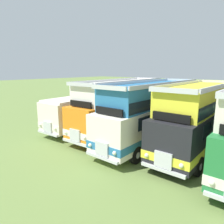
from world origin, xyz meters
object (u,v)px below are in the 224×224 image
Objects in this scene: bus_third_in_row at (153,111)px; bus_fourth_in_row at (199,117)px; bus_second_in_row at (122,105)px; bus_first_in_row at (93,108)px.

bus_third_in_row and bus_fourth_in_row have the same top height.
bus_second_in_row is at bearing 172.71° from bus_third_in_row.
bus_third_in_row is at bearing -176.88° from bus_fourth_in_row.
bus_second_in_row is 1.10× the size of bus_fourth_in_row.
bus_third_in_row is at bearing -1.14° from bus_first_in_row.
bus_fourth_in_row is at bearing -2.11° from bus_second_in_row.
bus_first_in_row is 1.06× the size of bus_fourth_in_row.
bus_first_in_row is at bearing -179.72° from bus_fourth_in_row.
bus_third_in_row is (3.21, -0.41, 0.00)m from bus_second_in_row.
bus_fourth_in_row is (9.62, 0.05, 0.60)m from bus_first_in_row.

